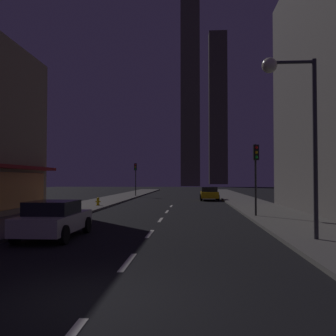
{
  "coord_description": "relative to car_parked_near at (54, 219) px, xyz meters",
  "views": [
    {
      "loc": [
        1.78,
        -6.85,
        2.3
      ],
      "look_at": [
        0.0,
        19.89,
        3.11
      ],
      "focal_mm": 39.09,
      "sensor_mm": 36.0,
      "label": 1
    }
  ],
  "objects": [
    {
      "name": "sidewalk_right",
      "position": [
        10.6,
        24.9,
        -0.67
      ],
      "size": [
        4.0,
        76.0,
        0.15
      ],
      "primitive_type": "cube",
      "color": "#605E59",
      "rests_on": "ground"
    },
    {
      "name": "car_parked_near",
      "position": [
        0.0,
        0.0,
        0.0
      ],
      "size": [
        1.98,
        4.24,
        1.45
      ],
      "color": "silver",
      "rests_on": "ground"
    },
    {
      "name": "skyscraper_distant_mid",
      "position": [
        16.99,
        150.8,
        33.48
      ],
      "size": [
        8.04,
        6.8,
        68.45
      ],
      "primitive_type": "cube",
      "color": "#454234",
      "rests_on": "ground"
    },
    {
      "name": "car_parked_far",
      "position": [
        7.2,
        25.68,
        0.0
      ],
      "size": [
        1.98,
        4.24,
        1.45
      ],
      "color": "gold",
      "rests_on": "ground"
    },
    {
      "name": "lane_marking_center",
      "position": [
        3.6,
        3.9,
        -0.73
      ],
      "size": [
        0.16,
        28.2,
        0.01
      ],
      "color": "silver",
      "rests_on": "ground"
    },
    {
      "name": "fire_hydrant_far_left",
      "position": [
        -2.3,
        15.43,
        -0.29
      ],
      "size": [
        0.42,
        0.3,
        0.65
      ],
      "color": "gold",
      "rests_on": "sidewalk_left"
    },
    {
      "name": "traffic_light_far_left",
      "position": [
        -1.9,
        32.56,
        2.45
      ],
      "size": [
        0.32,
        0.48,
        4.2
      ],
      "color": "#2D2D2D",
      "rests_on": "sidewalk_left"
    },
    {
      "name": "skyscraper_distant_tall",
      "position": [
        4.77,
        107.61,
        30.63
      ],
      "size": [
        6.25,
        7.93,
        62.75
      ],
      "primitive_type": "cube",
      "color": "#524E3E",
      "rests_on": "ground"
    },
    {
      "name": "sidewalk_left",
      "position": [
        -3.4,
        24.9,
        -0.67
      ],
      "size": [
        4.0,
        76.0,
        0.15
      ],
      "primitive_type": "cube",
      "color": "#605E59",
      "rests_on": "ground"
    },
    {
      "name": "street_lamp_right",
      "position": [
        8.98,
        -0.51,
        4.33
      ],
      "size": [
        1.96,
        0.56,
        6.58
      ],
      "color": "#38383D",
      "rests_on": "sidewalk_right"
    },
    {
      "name": "traffic_light_near_right",
      "position": [
        9.1,
        7.72,
        2.45
      ],
      "size": [
        0.32,
        0.48,
        4.2
      ],
      "color": "#2D2D2D",
      "rests_on": "sidewalk_right"
    },
    {
      "name": "ground_plane",
      "position": [
        3.6,
        24.9,
        -0.79
      ],
      "size": [
        78.0,
        136.0,
        0.1
      ],
      "primitive_type": "cube",
      "color": "black"
    }
  ]
}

